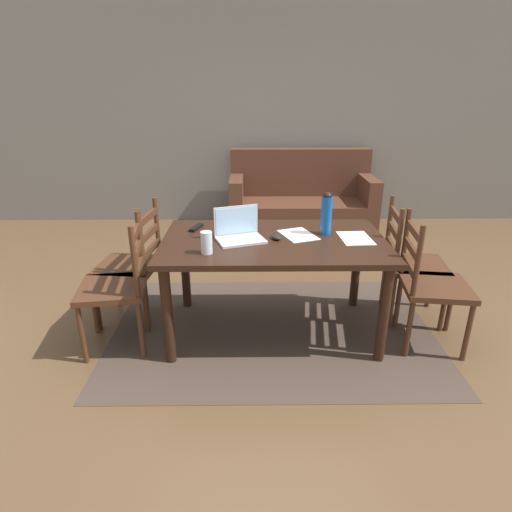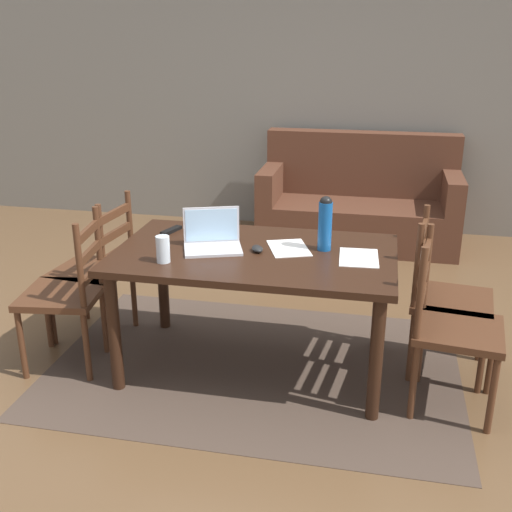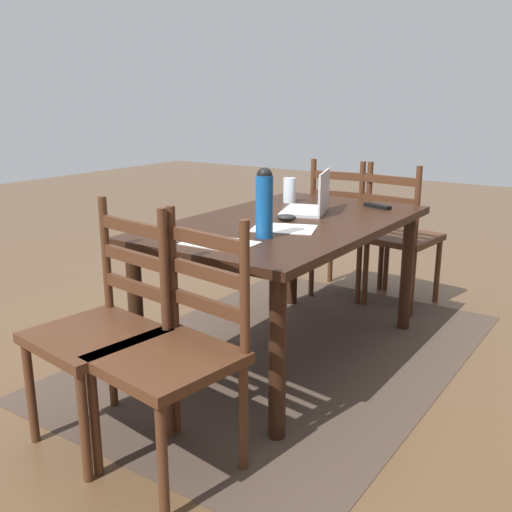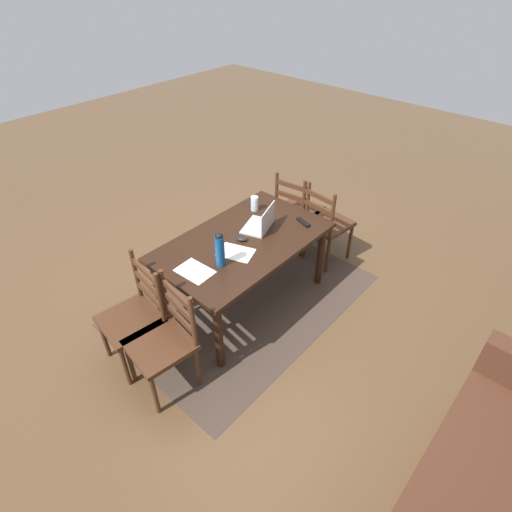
{
  "view_description": "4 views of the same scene",
  "coord_description": "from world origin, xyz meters",
  "px_view_note": "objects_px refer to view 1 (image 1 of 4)",
  "views": [
    {
      "loc": [
        -0.16,
        -2.79,
        1.74
      ],
      "look_at": [
        -0.13,
        0.02,
        0.6
      ],
      "focal_mm": 29.54,
      "sensor_mm": 36.0,
      "label": 1
    },
    {
      "loc": [
        0.67,
        -3.2,
        1.92
      ],
      "look_at": [
        -0.02,
        0.15,
        0.65
      ],
      "focal_mm": 43.34,
      "sensor_mm": 36.0,
      "label": 2
    },
    {
      "loc": [
        2.51,
        1.52,
        1.35
      ],
      "look_at": [
        0.11,
        -0.12,
        0.56
      ],
      "focal_mm": 41.26,
      "sensor_mm": 36.0,
      "label": 3
    },
    {
      "loc": [
        2.13,
        2.06,
        2.84
      ],
      "look_at": [
        -0.02,
        0.14,
        0.61
      ],
      "focal_mm": 28.59,
      "sensor_mm": 36.0,
      "label": 4
    }
  ],
  "objects_px": {
    "dining_table": "(274,251)",
    "drinking_glass": "(207,243)",
    "couch": "(301,202)",
    "water_bottle": "(326,213)",
    "laptop": "(239,231)",
    "chair_left_far": "(132,265)",
    "chair_left_near": "(118,286)",
    "chair_right_far": "(411,264)",
    "computer_mouse": "(276,237)",
    "chair_right_near": "(430,285)",
    "tv_remote": "(196,228)"
  },
  "relations": [
    {
      "from": "dining_table",
      "to": "drinking_glass",
      "type": "height_order",
      "value": "drinking_glass"
    },
    {
      "from": "couch",
      "to": "water_bottle",
      "type": "height_order",
      "value": "water_bottle"
    },
    {
      "from": "laptop",
      "to": "water_bottle",
      "type": "xyz_separation_m",
      "value": [
        0.63,
        0.1,
        0.1
      ]
    },
    {
      "from": "dining_table",
      "to": "laptop",
      "type": "height_order",
      "value": "laptop"
    },
    {
      "from": "chair_left_far",
      "to": "couch",
      "type": "height_order",
      "value": "couch"
    },
    {
      "from": "laptop",
      "to": "chair_left_near",
      "type": "bearing_deg",
      "value": -167.24
    },
    {
      "from": "chair_right_far",
      "to": "computer_mouse",
      "type": "bearing_deg",
      "value": -169.62
    },
    {
      "from": "chair_right_near",
      "to": "drinking_glass",
      "type": "height_order",
      "value": "chair_right_near"
    },
    {
      "from": "computer_mouse",
      "to": "tv_remote",
      "type": "height_order",
      "value": "computer_mouse"
    },
    {
      "from": "chair_left_near",
      "to": "couch",
      "type": "relative_size",
      "value": 0.53
    },
    {
      "from": "laptop",
      "to": "tv_remote",
      "type": "height_order",
      "value": "laptop"
    },
    {
      "from": "chair_right_near",
      "to": "chair_left_near",
      "type": "xyz_separation_m",
      "value": [
        -2.15,
        0.0,
        0.0
      ]
    },
    {
      "from": "chair_left_far",
      "to": "chair_right_far",
      "type": "xyz_separation_m",
      "value": [
        2.15,
        0.01,
        0.0
      ]
    },
    {
      "from": "chair_left_far",
      "to": "water_bottle",
      "type": "bearing_deg",
      "value": -3.0
    },
    {
      "from": "chair_right_far",
      "to": "computer_mouse",
      "type": "relative_size",
      "value": 9.5
    },
    {
      "from": "drinking_glass",
      "to": "chair_right_near",
      "type": "bearing_deg",
      "value": 3.0
    },
    {
      "from": "chair_left_far",
      "to": "drinking_glass",
      "type": "bearing_deg",
      "value": -35.31
    },
    {
      "from": "dining_table",
      "to": "chair_left_far",
      "type": "height_order",
      "value": "chair_left_far"
    },
    {
      "from": "chair_right_far",
      "to": "couch",
      "type": "distance_m",
      "value": 2.37
    },
    {
      "from": "chair_left_near",
      "to": "chair_left_far",
      "type": "height_order",
      "value": "same"
    },
    {
      "from": "water_bottle",
      "to": "tv_remote",
      "type": "xyz_separation_m",
      "value": [
        -0.96,
        0.13,
        -0.15
      ]
    },
    {
      "from": "dining_table",
      "to": "computer_mouse",
      "type": "height_order",
      "value": "computer_mouse"
    },
    {
      "from": "tv_remote",
      "to": "chair_left_near",
      "type": "bearing_deg",
      "value": 58.22
    },
    {
      "from": "chair_right_far",
      "to": "drinking_glass",
      "type": "height_order",
      "value": "chair_right_far"
    },
    {
      "from": "chair_right_near",
      "to": "computer_mouse",
      "type": "xyz_separation_m",
      "value": [
        -1.06,
        0.18,
        0.29
      ]
    },
    {
      "from": "chair_right_near",
      "to": "tv_remote",
      "type": "xyz_separation_m",
      "value": [
        -1.65,
        0.42,
        0.28
      ]
    },
    {
      "from": "chair_left_far",
      "to": "water_bottle",
      "type": "xyz_separation_m",
      "value": [
        1.46,
        -0.08,
        0.44
      ]
    },
    {
      "from": "chair_left_near",
      "to": "chair_left_far",
      "type": "xyz_separation_m",
      "value": [
        0.0,
        0.37,
        0.0
      ]
    },
    {
      "from": "chair_left_near",
      "to": "chair_right_far",
      "type": "bearing_deg",
      "value": 9.9
    },
    {
      "from": "drinking_glass",
      "to": "tv_remote",
      "type": "bearing_deg",
      "value": 104.54
    },
    {
      "from": "chair_left_near",
      "to": "tv_remote",
      "type": "bearing_deg",
      "value": 40.15
    },
    {
      "from": "chair_left_far",
      "to": "chair_left_near",
      "type": "bearing_deg",
      "value": -90.02
    },
    {
      "from": "chair_left_near",
      "to": "drinking_glass",
      "type": "bearing_deg",
      "value": -7.24
    },
    {
      "from": "water_bottle",
      "to": "chair_left_near",
      "type": "bearing_deg",
      "value": -168.73
    },
    {
      "from": "chair_right_far",
      "to": "chair_right_near",
      "type": "bearing_deg",
      "value": -90.0
    },
    {
      "from": "chair_left_near",
      "to": "water_bottle",
      "type": "xyz_separation_m",
      "value": [
        1.46,
        0.29,
        0.44
      ]
    },
    {
      "from": "computer_mouse",
      "to": "chair_left_near",
      "type": "bearing_deg",
      "value": 164.27
    },
    {
      "from": "laptop",
      "to": "chair_left_far",
      "type": "bearing_deg",
      "value": 167.83
    },
    {
      "from": "dining_table",
      "to": "chair_right_near",
      "type": "height_order",
      "value": "chair_right_near"
    },
    {
      "from": "chair_right_near",
      "to": "drinking_glass",
      "type": "distance_m",
      "value": 1.56
    },
    {
      "from": "dining_table",
      "to": "drinking_glass",
      "type": "bearing_deg",
      "value": -149.53
    },
    {
      "from": "chair_right_far",
      "to": "laptop",
      "type": "bearing_deg",
      "value": -171.91
    },
    {
      "from": "chair_left_far",
      "to": "computer_mouse",
      "type": "relative_size",
      "value": 9.5
    },
    {
      "from": "laptop",
      "to": "water_bottle",
      "type": "height_order",
      "value": "water_bottle"
    },
    {
      "from": "couch",
      "to": "computer_mouse",
      "type": "distance_m",
      "value": 2.56
    },
    {
      "from": "chair_right_far",
      "to": "computer_mouse",
      "type": "distance_m",
      "value": 1.12
    },
    {
      "from": "chair_right_far",
      "to": "laptop",
      "type": "distance_m",
      "value": 1.38
    },
    {
      "from": "dining_table",
      "to": "chair_left_near",
      "type": "relative_size",
      "value": 1.66
    },
    {
      "from": "chair_right_near",
      "to": "chair_right_far",
      "type": "xyz_separation_m",
      "value": [
        0.0,
        0.38,
        0.0
      ]
    },
    {
      "from": "water_bottle",
      "to": "chair_left_far",
      "type": "bearing_deg",
      "value": 177.0
    }
  ]
}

